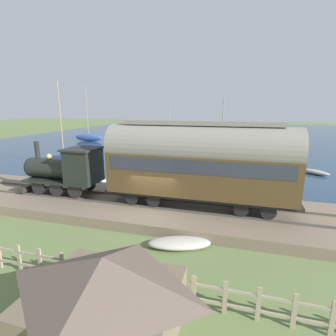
{
  "coord_description": "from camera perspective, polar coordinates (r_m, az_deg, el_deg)",
  "views": [
    {
      "loc": [
        -12.85,
        -4.49,
        6.17
      ],
      "look_at": [
        5.54,
        0.76,
        1.61
      ],
      "focal_mm": 28.0,
      "sensor_mm": 36.0,
      "label": 1
    }
  ],
  "objects": [
    {
      "name": "rowboat_near_shore",
      "position": [
        23.54,
        -3.91,
        -1.11
      ],
      "size": [
        2.16,
        1.86,
        0.55
      ],
      "rotation": [
        0.0,
        0.0,
        -0.95
      ],
      "color": "silver",
      "rests_on": "harbor_water"
    },
    {
      "name": "sailboat_navy",
      "position": [
        28.41,
        -21.62,
        1.38
      ],
      "size": [
        3.03,
        5.01,
        8.47
      ],
      "rotation": [
        0.0,
        0.0,
        0.39
      ],
      "color": "#192347",
      "rests_on": "harbor_water"
    },
    {
      "name": "sailboat_teal",
      "position": [
        39.67,
        0.26,
        5.19
      ],
      "size": [
        3.87,
        5.15,
        6.03
      ],
      "rotation": [
        0.0,
        0.0,
        -0.51
      ],
      "color": "#1E707A",
      "rests_on": "harbor_water"
    },
    {
      "name": "beached_dinghy",
      "position": [
        12.11,
        2.49,
        -16.01
      ],
      "size": [
        1.88,
        3.0,
        0.44
      ],
      "color": "#B7B2A3",
      "rests_on": "ground"
    },
    {
      "name": "sailboat_blue",
      "position": [
        48.89,
        -16.88,
        6.42
      ],
      "size": [
        1.22,
        5.42,
        9.43
      ],
      "rotation": [
        0.0,
        0.0,
        -0.04
      ],
      "color": "#335199",
      "rests_on": "harbor_water"
    },
    {
      "name": "sailboat_white",
      "position": [
        29.92,
        11.5,
        2.64
      ],
      "size": [
        1.49,
        6.1,
        6.83
      ],
      "rotation": [
        0.0,
        0.0,
        -0.07
      ],
      "color": "white",
      "rests_on": "harbor_water"
    },
    {
      "name": "passenger_coach",
      "position": [
        14.23,
        6.73,
        1.62
      ],
      "size": [
        2.37,
        10.46,
        4.74
      ],
      "color": "black",
      "rests_on": "rail_embankment"
    },
    {
      "name": "foreground_shed",
      "position": [
        7.9,
        -13.65,
        -25.51
      ],
      "size": [
        3.41,
        4.1,
        2.41
      ],
      "color": "brown",
      "rests_on": "ground"
    },
    {
      "name": "rowboat_far_out",
      "position": [
        22.68,
        -14.78,
        -2.24
      ],
      "size": [
        2.27,
        2.44,
        0.44
      ],
      "rotation": [
        0.0,
        0.0,
        -0.71
      ],
      "color": "silver",
      "rests_on": "harbor_water"
    },
    {
      "name": "rowboat_off_pier",
      "position": [
        27.64,
        29.28,
        -0.76
      ],
      "size": [
        2.14,
        2.52,
        0.43
      ],
      "rotation": [
        0.0,
        0.0,
        -0.64
      ],
      "color": "#B7B2A3",
      "rests_on": "harbor_water"
    },
    {
      "name": "steam_locomotive",
      "position": [
        17.76,
        -20.99,
        -0.06
      ],
      "size": [
        2.18,
        5.39,
        3.27
      ],
      "color": "black",
      "rests_on": "rail_embankment"
    },
    {
      "name": "harbor_water",
      "position": [
        57.44,
        11.45,
        6.98
      ],
      "size": [
        80.0,
        80.0,
        0.01
      ],
      "color": "navy",
      "rests_on": "ground"
    },
    {
      "name": "picket_fence",
      "position": [
        9.97,
        -15.05,
        -21.23
      ],
      "size": [
        0.06,
        20.14,
        1.13
      ],
      "color": "gray",
      "rests_on": "ground"
    },
    {
      "name": "ground_plane",
      "position": [
        14.94,
        -3.07,
        -10.99
      ],
      "size": [
        200.0,
        200.0,
        0.0
      ],
      "primitive_type": "plane",
      "color": "#607542"
    },
    {
      "name": "rail_embankment",
      "position": [
        15.62,
        -2.0,
        -8.75
      ],
      "size": [
        5.76,
        56.0,
        0.67
      ],
      "color": "#756651",
      "rests_on": "ground"
    }
  ]
}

